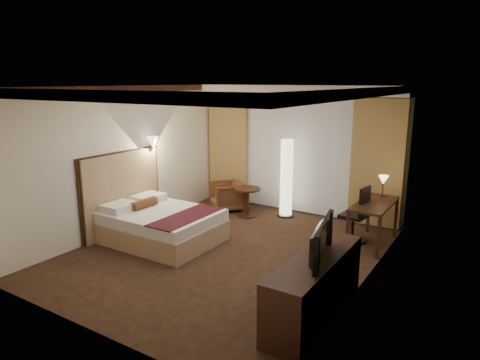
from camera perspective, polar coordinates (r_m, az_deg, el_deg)
The scene contains 21 objects.
floor at distance 7.25m, azimuth -1.71°, elevation -9.50°, with size 4.50×5.50×0.01m, color black.
ceiling at distance 6.69m, azimuth -1.87°, elevation 12.36°, with size 4.50×5.50×0.01m, color white.
back_wall at distance 9.22m, azimuth 7.82°, elevation 4.02°, with size 4.50×0.02×2.70m, color #EDE5CD.
left_wall at distance 8.29m, azimuth -14.82°, elevation 2.69°, with size 0.02×5.50×2.70m, color #EDE5CD.
right_wall at distance 5.92m, azimuth 16.61°, elevation -1.48°, with size 0.02×5.50×2.70m, color #EDE5CD.
crown_molding at distance 6.69m, azimuth -1.86°, elevation 11.85°, with size 4.50×5.50×0.12m, color black, non-canonical shape.
soffit at distance 8.88m, azimuth 7.39°, elevation 11.80°, with size 4.50×0.50×0.20m, color white.
curtain_sheer at distance 9.16m, azimuth 7.59°, elevation 3.34°, with size 2.48×0.04×2.45m, color silver.
curtain_left_drape at distance 9.93m, azimuth -1.53°, elevation 4.20°, with size 1.00×0.14×2.45m, color #A4854B.
curtain_right_drape at distance 8.55m, azimuth 17.82°, elevation 2.12°, with size 1.00×0.14×2.45m, color #A4854B.
wall_sconce at distance 8.51m, azimuth -11.57°, elevation 4.96°, with size 0.24×0.24×0.24m, color white, non-canonical shape.
bed at distance 7.72m, azimuth -10.31°, elevation -6.07°, with size 1.90×1.48×0.55m, color white, non-canonical shape.
headboard at distance 8.24m, azimuth -15.38°, elevation -1.67°, with size 0.12×1.78×1.50m, color tan, non-canonical shape.
armchair at distance 9.40m, azimuth -1.70°, elevation -1.97°, with size 0.67×0.62×0.69m, color #502618.
side_table at distance 8.96m, azimuth 0.95°, elevation -2.97°, with size 0.55×0.55×0.61m, color black, non-canonical shape.
floor_lamp at distance 8.88m, azimuth 6.21°, elevation 0.23°, with size 0.34×0.34×1.64m, color white, non-canonical shape.
desk at distance 7.78m, azimuth 17.32°, elevation -5.56°, with size 0.55×1.31×0.75m, color black, non-canonical shape.
desk_lamp at distance 8.11m, azimuth 18.51°, elevation -0.89°, with size 0.18×0.18×0.34m, color #FFD899, non-canonical shape.
office_chair at distance 7.78m, azimuth 14.90°, elevation -4.35°, with size 0.49×0.49×1.02m, color black, non-canonical shape.
dresser at distance 5.36m, azimuth 9.96°, elevation -13.83°, with size 0.50×1.94×0.75m, color black, non-canonical shape.
television at distance 5.10m, azimuth 9.95°, elevation -6.94°, with size 1.05×0.60×0.14m, color black.
Camera 1 is at (3.74, -5.55, 2.79)m, focal length 32.00 mm.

